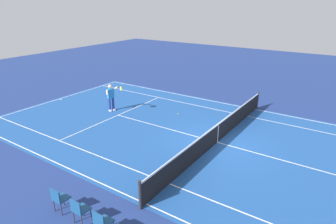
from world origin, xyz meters
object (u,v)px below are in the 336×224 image
at_px(spectator_chair_3, 59,198).
at_px(spectator_chair_2, 79,209).
at_px(tennis_net, 218,133).
at_px(spectator_chair_1, 102,222).
at_px(tennis_player_near, 111,96).
at_px(tennis_ball, 178,114).

bearing_deg(spectator_chair_3, spectator_chair_2, 180.00).
xyz_separation_m(tennis_net, spectator_chair_1, (0.14, 7.32, 0.03)).
bearing_deg(spectator_chair_1, tennis_net, -91.06).
relative_size(tennis_player_near, spectator_chair_3, 1.93).
height_order(spectator_chair_1, spectator_chair_2, same).
bearing_deg(tennis_player_near, spectator_chair_3, 124.10).
distance_m(tennis_ball, spectator_chair_2, 9.73).
relative_size(tennis_player_near, spectator_chair_2, 1.93).
distance_m(tennis_net, tennis_ball, 4.11).
distance_m(tennis_ball, spectator_chair_3, 9.54).
height_order(tennis_player_near, tennis_ball, tennis_player_near).
height_order(tennis_ball, spectator_chair_1, spectator_chair_1).
xyz_separation_m(spectator_chair_2, spectator_chair_3, (0.95, 0.00, 0.00)).
height_order(tennis_ball, spectator_chair_2, spectator_chair_2).
bearing_deg(tennis_net, tennis_player_near, -2.93).
distance_m(spectator_chair_1, spectator_chair_3, 1.90).
xyz_separation_m(spectator_chair_1, spectator_chair_2, (0.95, 0.00, 0.00)).
distance_m(tennis_player_near, spectator_chair_2, 9.86).
relative_size(spectator_chair_1, spectator_chair_3, 1.00).
bearing_deg(spectator_chair_1, spectator_chair_2, 0.00).
xyz_separation_m(tennis_player_near, spectator_chair_2, (-6.16, 7.69, -0.41)).
bearing_deg(tennis_ball, spectator_chair_1, 109.73).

